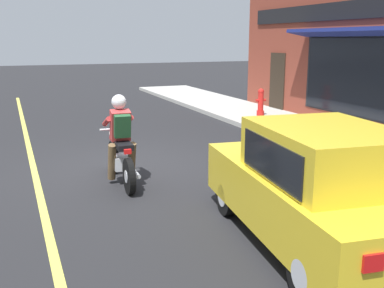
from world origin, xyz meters
name	(u,v)px	position (x,y,z in m)	size (l,w,h in m)	color
ground_plane	(128,168)	(0.00, 0.00, 0.00)	(80.00, 80.00, 0.00)	black
sidewalk_curb	(276,122)	(5.45, 3.00, 0.07)	(2.60, 22.00, 0.14)	#ADAAA3
lane_stripe	(28,144)	(-1.80, 3.00, 0.00)	(0.12, 19.80, 0.01)	#D1C64C
storefront_building	(335,55)	(6.98, 2.36, 2.11)	(1.25, 9.56, 4.20)	brown
motorcycle_with_rider	(120,146)	(-0.35, -0.89, 0.68)	(0.56, 2.02, 1.62)	black
car_hatchback	(317,188)	(1.30, -4.35, 0.77)	(2.10, 3.95, 1.57)	black
fire_hydrant	(261,102)	(5.41, 3.90, 0.57)	(0.36, 0.24, 0.88)	red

